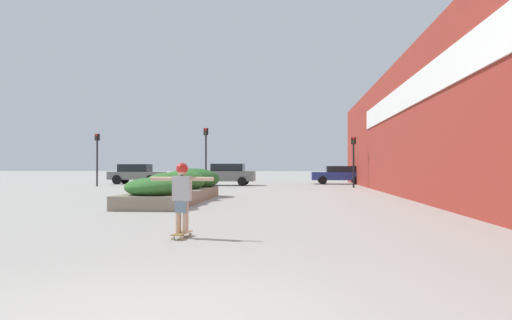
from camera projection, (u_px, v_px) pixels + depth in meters
name	position (u px, v px, depth m)	size (l,w,h in m)	color
ground_plane	(157.00, 320.00, 4.26)	(300.00, 300.00, 0.00)	#A3A099
building_wall_right	(403.00, 128.00, 22.28)	(0.67, 42.30, 6.05)	maroon
planter_box	(179.00, 187.00, 19.19)	(2.23, 8.61, 1.24)	gray
skateboard	(182.00, 234.00, 9.18)	(0.28, 0.74, 0.09)	olive
skateboarder	(182.00, 190.00, 9.19)	(1.20, 0.22, 1.29)	tan
car_leftmost	(340.00, 174.00, 38.04)	(4.20, 2.00, 1.37)	navy
car_center_left	(226.00, 174.00, 35.23)	(4.07, 2.06, 1.53)	slate
car_center_right	(137.00, 174.00, 38.16)	(4.13, 1.91, 1.52)	slate
traffic_light_left	(206.00, 147.00, 32.22)	(0.28, 0.30, 3.82)	black
traffic_light_right	(354.00, 153.00, 31.21)	(0.28, 0.30, 3.18)	black
traffic_light_far_left	(97.00, 151.00, 33.40)	(0.28, 0.30, 3.53)	black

